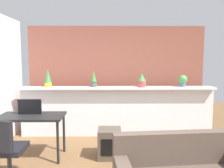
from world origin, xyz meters
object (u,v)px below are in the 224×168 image
potted_plant_0 (48,78)px  side_cube_shelf (109,143)px  office_chair (6,155)px  potted_plant_2 (142,80)px  tv_monitor (30,107)px  desk (31,120)px  potted_plant_3 (183,80)px  potted_plant_1 (94,80)px

potted_plant_0 → side_cube_shelf: size_ratio=0.80×
office_chair → side_cube_shelf: (1.43, 0.78, -0.14)m
potted_plant_2 → tv_monitor: (-2.09, -1.00, -0.37)m
desk → side_cube_shelf: size_ratio=2.20×
potted_plant_3 → desk: bearing=-158.9°
potted_plant_2 → office_chair: potted_plant_2 is taller
potted_plant_0 → tv_monitor: 1.12m
tv_monitor → office_chair: size_ratio=0.44×
tv_monitor → side_cube_shelf: tv_monitor is taller
potted_plant_1 → potted_plant_3: 1.96m
potted_plant_0 → potted_plant_1: 0.99m
desk → office_chair: size_ratio=1.21×
potted_plant_0 → side_cube_shelf: bearing=-39.9°
potted_plant_0 → side_cube_shelf: potted_plant_0 is taller
tv_monitor → side_cube_shelf: bearing=-3.4°
potted_plant_0 → desk: bearing=-90.1°
desk → office_chair: bearing=-96.8°
tv_monitor → office_chair: tv_monitor is taller
potted_plant_0 → office_chair: size_ratio=0.44×
desk → side_cube_shelf: bearing=-0.1°
potted_plant_3 → desk: 3.22m
potted_plant_0 → potted_plant_1: potted_plant_0 is taller
potted_plant_1 → potted_plant_3: size_ratio=1.41×
side_cube_shelf → desk: bearing=179.9°
potted_plant_1 → tv_monitor: 1.52m
desk → potted_plant_0: bearing=89.9°
potted_plant_3 → potted_plant_0: bearing=-179.5°
potted_plant_1 → potted_plant_3: potted_plant_1 is taller
potted_plant_1 → tv_monitor: size_ratio=0.92×
side_cube_shelf → office_chair: bearing=-151.3°
potted_plant_2 → tv_monitor: 2.34m
potted_plant_2 → desk: size_ratio=0.27×
potted_plant_1 → desk: 1.62m
potted_plant_1 → tv_monitor: (-1.04, -1.05, -0.37)m
potted_plant_3 → side_cube_shelf: 2.22m
office_chair → side_cube_shelf: size_ratio=1.82×
potted_plant_1 → potted_plant_2: (1.05, -0.05, -0.00)m
office_chair → potted_plant_1: bearing=60.4°
potted_plant_3 → tv_monitor: potted_plant_3 is taller
desk → office_chair: (-0.09, -0.79, -0.28)m
potted_plant_0 → office_chair: 2.11m
side_cube_shelf → tv_monitor: bearing=176.6°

